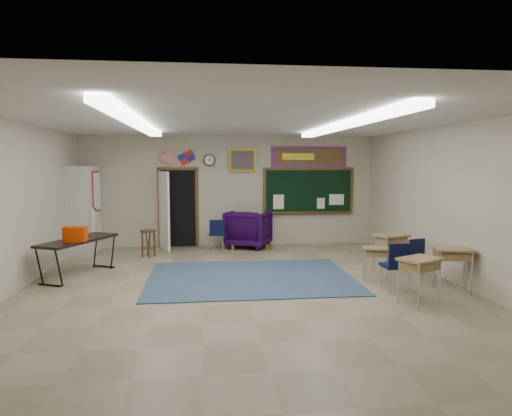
{
  "coord_description": "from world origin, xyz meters",
  "views": [
    {
      "loc": [
        -0.68,
        -7.99,
        2.26
      ],
      "look_at": [
        0.39,
        1.5,
        1.32
      ],
      "focal_mm": 32.0,
      "sensor_mm": 36.0,
      "label": 1
    }
  ],
  "objects": [
    {
      "name": "floor",
      "position": [
        0.0,
        0.0,
        0.0
      ],
      "size": [
        9.0,
        9.0,
        0.0
      ],
      "primitive_type": "plane",
      "color": "gray",
      "rests_on": "ground"
    },
    {
      "name": "back_wall",
      "position": [
        0.0,
        4.5,
        1.5
      ],
      "size": [
        8.0,
        0.04,
        3.0
      ],
      "primitive_type": "cube",
      "color": "#B6AB93",
      "rests_on": "floor"
    },
    {
      "name": "front_wall",
      "position": [
        0.0,
        -4.5,
        1.5
      ],
      "size": [
        8.0,
        0.04,
        3.0
      ],
      "primitive_type": "cube",
      "color": "#B6AB93",
      "rests_on": "floor"
    },
    {
      "name": "left_wall",
      "position": [
        -4.0,
        0.0,
        1.5
      ],
      "size": [
        0.04,
        9.0,
        3.0
      ],
      "primitive_type": "cube",
      "color": "#B6AB93",
      "rests_on": "floor"
    },
    {
      "name": "right_wall",
      "position": [
        4.0,
        0.0,
        1.5
      ],
      "size": [
        0.04,
        9.0,
        3.0
      ],
      "primitive_type": "cube",
      "color": "#B6AB93",
      "rests_on": "floor"
    },
    {
      "name": "ceiling",
      "position": [
        0.0,
        0.0,
        3.0
      ],
      "size": [
        8.0,
        9.0,
        0.04
      ],
      "primitive_type": "cube",
      "color": "silver",
      "rests_on": "back_wall"
    },
    {
      "name": "area_rug",
      "position": [
        0.2,
        0.8,
        0.01
      ],
      "size": [
        4.0,
        3.0,
        0.02
      ],
      "primitive_type": "cube",
      "color": "#354966",
      "rests_on": "floor"
    },
    {
      "name": "fluorescent_strips",
      "position": [
        0.0,
        0.0,
        2.94
      ],
      "size": [
        3.86,
        6.0,
        0.1
      ],
      "primitive_type": null,
      "color": "white",
      "rests_on": "ceiling"
    },
    {
      "name": "doorway",
      "position": [
        -1.5,
        4.35,
        1.06
      ],
      "size": [
        1.1,
        0.89,
        2.16
      ],
      "color": "black",
      "rests_on": "back_wall"
    },
    {
      "name": "chalkboard",
      "position": [
        2.2,
        4.46,
        1.46
      ],
      "size": [
        2.55,
        0.14,
        1.3
      ],
      "color": "#533917",
      "rests_on": "back_wall"
    },
    {
      "name": "bulletin_board",
      "position": [
        2.2,
        4.47,
        2.45
      ],
      "size": [
        2.1,
        0.05,
        0.55
      ],
      "color": "red",
      "rests_on": "back_wall"
    },
    {
      "name": "framed_art_print",
      "position": [
        0.35,
        4.47,
        2.35
      ],
      "size": [
        0.75,
        0.05,
        0.65
      ],
      "color": "olive",
      "rests_on": "back_wall"
    },
    {
      "name": "wall_clock",
      "position": [
        -0.55,
        4.47,
        2.35
      ],
      "size": [
        0.32,
        0.05,
        0.32
      ],
      "color": "black",
      "rests_on": "back_wall"
    },
    {
      "name": "wall_flags",
      "position": [
        -1.4,
        4.44,
        2.48
      ],
      "size": [
        1.16,
        0.06,
        0.7
      ],
      "primitive_type": null,
      "color": "red",
      "rests_on": "back_wall"
    },
    {
      "name": "storage_cabinet",
      "position": [
        -3.71,
        3.85,
        1.1
      ],
      "size": [
        0.59,
        1.25,
        2.2
      ],
      "color": "beige",
      "rests_on": "floor"
    },
    {
      "name": "wingback_armchair",
      "position": [
        0.48,
        4.15,
        0.5
      ],
      "size": [
        1.42,
        1.44,
        1.0
      ],
      "primitive_type": "imported",
      "rotation": [
        0.0,
        0.0,
        2.72
      ],
      "color": "#1C0430",
      "rests_on": "floor"
    },
    {
      "name": "student_chair_reading",
      "position": [
        -0.39,
        3.76,
        0.41
      ],
      "size": [
        0.42,
        0.42,
        0.83
      ],
      "primitive_type": null,
      "rotation": [
        0.0,
        0.0,
        3.15
      ],
      "color": "black",
      "rests_on": "floor"
    },
    {
      "name": "student_chair_desk_a",
      "position": [
        2.62,
        -0.46,
        0.45
      ],
      "size": [
        0.46,
        0.46,
        0.9
      ],
      "primitive_type": null,
      "rotation": [
        0.0,
        0.0,
        3.17
      ],
      "color": "black",
      "rests_on": "floor"
    },
    {
      "name": "student_chair_desk_b",
      "position": [
        3.41,
        0.07,
        0.41
      ],
      "size": [
        0.51,
        0.51,
        0.82
      ],
      "primitive_type": null,
      "rotation": [
        0.0,
        0.0,
        0.3
      ],
      "color": "black",
      "rests_on": "floor"
    },
    {
      "name": "student_desk_front_left",
      "position": [
        2.6,
        0.33,
        0.37
      ],
      "size": [
        0.63,
        0.53,
        0.65
      ],
      "rotation": [
        0.0,
        0.0,
        -0.24
      ],
      "color": "olive",
      "rests_on": "floor"
    },
    {
      "name": "student_desk_front_right",
      "position": [
        3.19,
        1.07,
        0.43
      ],
      "size": [
        0.77,
        0.68,
        0.78
      ],
      "rotation": [
        0.0,
        0.0,
        0.34
      ],
      "color": "olive",
      "rests_on": "floor"
    },
    {
      "name": "student_desk_back_left",
      "position": [
        2.72,
        -1.18,
        0.42
      ],
      "size": [
        0.78,
        0.71,
        0.76
      ],
      "rotation": [
        0.0,
        0.0,
        0.47
      ],
      "color": "olive",
      "rests_on": "floor"
    },
    {
      "name": "student_desk_back_right",
      "position": [
        3.65,
        -0.53,
        0.43
      ],
      "size": [
        0.74,
        0.61,
        0.78
      ],
      "rotation": [
        0.0,
        0.0,
        -0.22
      ],
      "color": "olive",
      "rests_on": "floor"
    },
    {
      "name": "folding_table",
      "position": [
        -3.21,
        1.35,
        0.41
      ],
      "size": [
        1.31,
        1.91,
        1.04
      ],
      "rotation": [
        0.0,
        0.0,
        -0.43
      ],
      "color": "black",
      "rests_on": "floor"
    },
    {
      "name": "wooden_stool",
      "position": [
        -2.05,
        3.13,
        0.34
      ],
      "size": [
        0.37,
        0.37,
        0.66
      ],
      "color": "#492816",
      "rests_on": "floor"
    }
  ]
}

